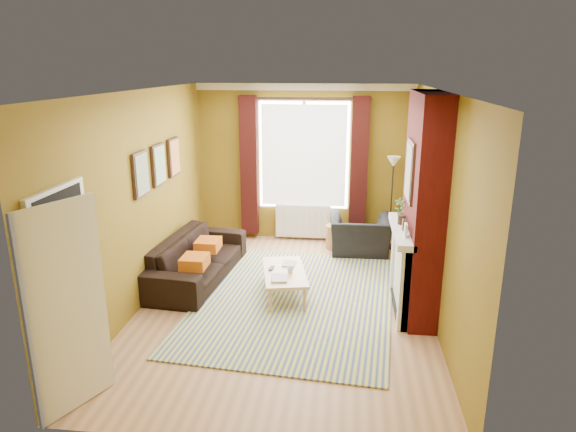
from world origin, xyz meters
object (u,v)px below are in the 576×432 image
object	(u,v)px
armchair	(360,235)
floor_lamp	(393,176)
sofa	(197,258)
wicker_stool	(335,237)
coffee_table	(284,274)

from	to	relation	value
armchair	floor_lamp	xyz separation A→B (m)	(0.52, 0.37, 0.95)
armchair	floor_lamp	size ratio (longest dim) A/B	0.61
sofa	armchair	world-z (taller)	sofa
armchair	sofa	bearing A→B (deg)	27.93
armchair	floor_lamp	world-z (taller)	floor_lamp
wicker_stool	sofa	bearing A→B (deg)	-142.22
floor_lamp	wicker_stool	bearing A→B (deg)	-170.35
armchair	coffee_table	size ratio (longest dim) A/B	0.82
sofa	floor_lamp	world-z (taller)	floor_lamp
sofa	coffee_table	distance (m)	1.45
sofa	floor_lamp	size ratio (longest dim) A/B	1.38
coffee_table	floor_lamp	xyz separation A→B (m)	(1.60, 2.20, 0.95)
sofa	floor_lamp	xyz separation A→B (m)	(2.97, 1.73, 0.95)
sofa	wicker_stool	xyz separation A→B (m)	(2.03, 1.57, -0.12)
coffee_table	wicker_stool	size ratio (longest dim) A/B	2.88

